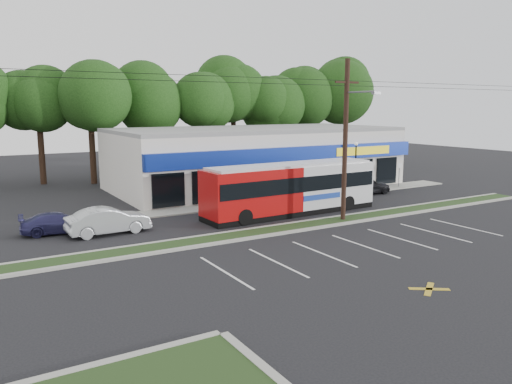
{
  "coord_description": "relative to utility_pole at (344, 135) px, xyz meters",
  "views": [
    {
      "loc": [
        -17.57,
        -22.62,
        7.13
      ],
      "look_at": [
        -1.03,
        5.0,
        1.63
      ],
      "focal_mm": 35.0,
      "sensor_mm": 36.0,
      "label": 1
    }
  ],
  "objects": [
    {
      "name": "ground",
      "position": [
        -2.83,
        -0.93,
        -5.41
      ],
      "size": [
        120.0,
        120.0,
        0.0
      ],
      "primitive_type": "plane",
      "color": "black",
      "rests_on": "ground"
    },
    {
      "name": "grass_strip",
      "position": [
        -2.83,
        0.07,
        -5.35
      ],
      "size": [
        40.0,
        1.6,
        0.12
      ],
      "primitive_type": "cube",
      "color": "#223214",
      "rests_on": "ground"
    },
    {
      "name": "curb_south",
      "position": [
        -2.83,
        -0.78,
        -5.34
      ],
      "size": [
        40.0,
        0.25,
        0.14
      ],
      "primitive_type": "cube",
      "color": "#9E9E93",
      "rests_on": "ground"
    },
    {
      "name": "curb_north",
      "position": [
        -2.83,
        0.92,
        -5.34
      ],
      "size": [
        40.0,
        0.25,
        0.14
      ],
      "primitive_type": "cube",
      "color": "#9E9E93",
      "rests_on": "ground"
    },
    {
      "name": "sidewalk",
      "position": [
        2.17,
        8.07,
        -5.36
      ],
      "size": [
        32.0,
        2.2,
        0.1
      ],
      "primitive_type": "cube",
      "color": "#9E9E93",
      "rests_on": "ground"
    },
    {
      "name": "strip_mall",
      "position": [
        2.67,
        14.99,
        -2.76
      ],
      "size": [
        25.0,
        12.55,
        5.3
      ],
      "color": "silver",
      "rests_on": "ground"
    },
    {
      "name": "utility_pole",
      "position": [
        0.0,
        0.0,
        0.0
      ],
      "size": [
        50.0,
        2.77,
        10.0
      ],
      "color": "black",
      "rests_on": "ground"
    },
    {
      "name": "lamp_post",
      "position": [
        8.17,
        7.87,
        -2.74
      ],
      "size": [
        0.3,
        0.3,
        4.25
      ],
      "color": "black",
      "rests_on": "ground"
    },
    {
      "name": "sign_post",
      "position": [
        13.17,
        7.65,
        -3.86
      ],
      "size": [
        0.45,
        0.1,
        2.23
      ],
      "color": "#59595E",
      "rests_on": "ground"
    },
    {
      "name": "tree_line",
      "position": [
        1.17,
        25.07,
        3.0
      ],
      "size": [
        46.76,
        6.76,
        11.83
      ],
      "color": "black",
      "rests_on": "ground"
    },
    {
      "name": "metrobus",
      "position": [
        -1.37,
        3.57,
        -3.61
      ],
      "size": [
        12.76,
        3.08,
        3.41
      ],
      "rotation": [
        0.0,
        0.0,
        0.03
      ],
      "color": "#A00C0C",
      "rests_on": "ground"
    },
    {
      "name": "car_dark",
      "position": [
        8.28,
        6.68,
        -4.69
      ],
      "size": [
        4.34,
        1.93,
        1.45
      ],
      "primitive_type": "imported",
      "rotation": [
        0.0,
        0.0,
        1.52
      ],
      "color": "black",
      "rests_on": "ground"
    },
    {
      "name": "car_silver",
      "position": [
        -13.42,
        4.43,
        -4.65
      ],
      "size": [
        4.67,
        1.77,
        1.52
      ],
      "primitive_type": "imported",
      "rotation": [
        0.0,
        0.0,
        1.6
      ],
      "color": "#B0B4B8",
      "rests_on": "ground"
    },
    {
      "name": "car_blue",
      "position": [
        -15.83,
        6.07,
        -4.81
      ],
      "size": [
        4.27,
        2.05,
        1.2
      ],
      "primitive_type": "imported",
      "rotation": [
        0.0,
        0.0,
        1.48
      ],
      "color": "navy",
      "rests_on": "ground"
    },
    {
      "name": "pedestrian_a",
      "position": [
        -0.45,
        5.07,
        -4.55
      ],
      "size": [
        0.75,
        0.66,
        1.73
      ],
      "primitive_type": "imported",
      "rotation": [
        0.0,
        0.0,
        3.62
      ],
      "color": "silver",
      "rests_on": "ground"
    },
    {
      "name": "pedestrian_b",
      "position": [
        6.17,
        6.11,
        -4.5
      ],
      "size": [
        0.97,
        0.8,
        1.83
      ],
      "primitive_type": "imported",
      "rotation": [
        0.0,
        0.0,
        3.02
      ],
      "color": "#BBB1A8",
      "rests_on": "ground"
    }
  ]
}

